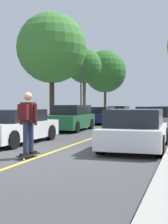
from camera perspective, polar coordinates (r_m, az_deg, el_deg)
ground at (r=8.80m, az=-8.86°, el=-8.41°), size 80.00×80.00×0.00m
center_line at (r=12.44m, az=-0.24°, el=-5.51°), size 0.12×39.20×0.01m
parked_car_left_nearest at (r=12.18m, az=-12.98°, el=-2.67°), size 2.03×4.31×1.31m
parked_car_left_near at (r=17.71m, az=-2.44°, el=-1.10°), size 1.97×4.31×1.48m
parked_car_left_far at (r=23.76m, az=3.13°, el=-0.63°), size 1.91×4.26×1.32m
parked_car_left_farthest at (r=29.95m, az=6.42°, el=-0.23°), size 1.98×4.31×1.36m
parked_car_right_nearest at (r=10.42m, az=9.63°, el=-3.28°), size 2.10×4.31×1.34m
parked_car_right_near at (r=16.98m, az=13.18°, el=-1.38°), size 2.03×4.72×1.39m
parked_car_right_far at (r=23.09m, az=14.66°, el=-0.70°), size 1.96×4.34×1.38m
street_tree_left_nearest at (r=20.78m, az=-6.03°, el=11.75°), size 4.64×4.64×7.43m
street_tree_left_near at (r=26.89m, az=0.04°, el=8.56°), size 3.04×3.04×6.27m
street_tree_left_far at (r=33.70m, az=3.97°, el=7.55°), size 4.60×4.60×7.29m
streetlamp at (r=24.68m, az=-0.57°, el=5.72°), size 0.36×0.24×5.64m
skateboard at (r=8.76m, az=-10.33°, el=-7.88°), size 0.32×0.86×0.10m
skateboarder at (r=8.63m, az=-10.49°, el=-1.30°), size 0.59×0.71×1.74m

